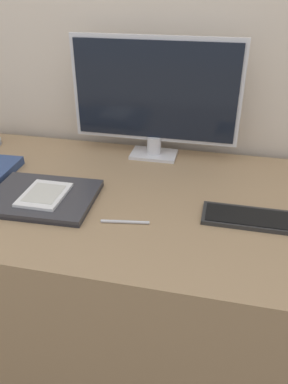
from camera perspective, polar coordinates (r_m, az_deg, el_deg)
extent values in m
plane|color=gray|center=(1.62, -3.77, -26.66)|extent=(10.00, 10.00, 0.00)
cube|color=beige|center=(1.45, 1.36, 24.21)|extent=(3.60, 0.05, 2.40)
cube|color=#997A56|center=(1.41, -2.74, -13.68)|extent=(1.47, 0.76, 0.76)
cube|color=silver|center=(1.43, 1.51, 5.76)|extent=(0.17, 0.11, 0.01)
cylinder|color=silver|center=(1.41, 1.53, 7.19)|extent=(0.05, 0.05, 0.07)
cube|color=silver|center=(1.35, 1.70, 15.14)|extent=(0.60, 0.01, 0.36)
cube|color=black|center=(1.34, 1.63, 15.05)|extent=(0.57, 0.01, 0.34)
cube|color=#282828|center=(1.09, 16.48, -3.90)|extent=(0.29, 0.11, 0.01)
cube|color=black|center=(1.09, 16.54, -3.67)|extent=(0.27, 0.09, 0.00)
cube|color=#232328|center=(1.18, -15.16, -0.95)|extent=(0.33, 0.26, 0.01)
cube|color=#333338|center=(1.18, -15.23, -0.54)|extent=(0.33, 0.26, 0.01)
cube|color=white|center=(1.16, -14.96, -0.38)|extent=(0.13, 0.16, 0.01)
cube|color=beige|center=(1.16, -14.99, -0.17)|extent=(0.10, 0.11, 0.00)
cylinder|color=silver|center=(1.04, -2.91, -4.56)|extent=(0.14, 0.03, 0.01)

